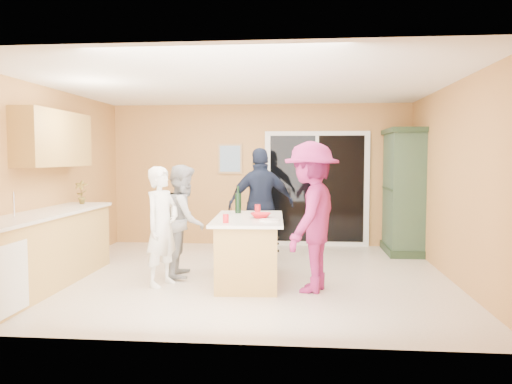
# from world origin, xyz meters

# --- Properties ---
(floor) EXTENTS (5.50, 5.50, 0.00)m
(floor) POSITION_xyz_m (0.00, 0.00, 0.00)
(floor) COLOR beige
(floor) RESTS_ON ground
(ceiling) EXTENTS (5.50, 5.00, 0.10)m
(ceiling) POSITION_xyz_m (0.00, 0.00, 2.60)
(ceiling) COLOR white
(ceiling) RESTS_ON wall_back
(wall_back) EXTENTS (5.50, 0.10, 2.60)m
(wall_back) POSITION_xyz_m (0.00, 2.50, 1.30)
(wall_back) COLOR tan
(wall_back) RESTS_ON ground
(wall_front) EXTENTS (5.50, 0.10, 2.60)m
(wall_front) POSITION_xyz_m (0.00, -2.50, 1.30)
(wall_front) COLOR tan
(wall_front) RESTS_ON ground
(wall_left) EXTENTS (0.10, 5.00, 2.60)m
(wall_left) POSITION_xyz_m (-2.75, 0.00, 1.30)
(wall_left) COLOR tan
(wall_left) RESTS_ON ground
(wall_right) EXTENTS (0.10, 5.00, 2.60)m
(wall_right) POSITION_xyz_m (2.75, 0.00, 1.30)
(wall_right) COLOR tan
(wall_right) RESTS_ON ground
(left_cabinet_run) EXTENTS (0.65, 3.05, 1.24)m
(left_cabinet_run) POSITION_xyz_m (-2.45, -1.05, 0.46)
(left_cabinet_run) COLOR tan
(left_cabinet_run) RESTS_ON floor
(upper_cabinets) EXTENTS (0.35, 1.60, 0.75)m
(upper_cabinets) POSITION_xyz_m (-2.58, -0.20, 1.88)
(upper_cabinets) COLOR tan
(upper_cabinets) RESTS_ON wall_left
(sliding_door) EXTENTS (1.90, 0.07, 2.10)m
(sliding_door) POSITION_xyz_m (1.05, 2.46, 1.05)
(sliding_door) COLOR white
(sliding_door) RESTS_ON floor
(framed_picture) EXTENTS (0.46, 0.04, 0.56)m
(framed_picture) POSITION_xyz_m (-0.55, 2.48, 1.60)
(framed_picture) COLOR #A37C51
(framed_picture) RESTS_ON wall_back
(kitchen_island) EXTENTS (0.96, 1.66, 0.85)m
(kitchen_island) POSITION_xyz_m (0.09, -0.32, 0.40)
(kitchen_island) COLOR tan
(kitchen_island) RESTS_ON floor
(green_hutch) EXTENTS (0.60, 1.15, 2.11)m
(green_hutch) POSITION_xyz_m (2.49, 1.90, 1.03)
(green_hutch) COLOR #203521
(green_hutch) RESTS_ON floor
(woman_white) EXTENTS (0.55, 0.65, 1.51)m
(woman_white) POSITION_xyz_m (-0.98, -0.60, 0.76)
(woman_white) COLOR white
(woman_white) RESTS_ON floor
(woman_grey) EXTENTS (0.65, 0.80, 1.53)m
(woman_grey) POSITION_xyz_m (-0.83, -0.05, 0.76)
(woman_grey) COLOR #B0B0B3
(woman_grey) RESTS_ON floor
(woman_navy) EXTENTS (1.12, 0.74, 1.77)m
(woman_navy) POSITION_xyz_m (0.15, 0.98, 0.89)
(woman_navy) COLOR #1A1F3A
(woman_navy) RESTS_ON floor
(woman_magenta) EXTENTS (1.00, 1.32, 1.82)m
(woman_magenta) POSITION_xyz_m (0.89, -0.67, 0.91)
(woman_magenta) COLOR #98215B
(woman_magenta) RESTS_ON floor
(serving_bowl) EXTENTS (0.27, 0.27, 0.06)m
(serving_bowl) POSITION_xyz_m (0.25, -0.37, 0.88)
(serving_bowl) COLOR red
(serving_bowl) RESTS_ON kitchen_island
(tulip_vase) EXTENTS (0.19, 0.13, 0.35)m
(tulip_vase) POSITION_xyz_m (-2.45, 0.33, 1.11)
(tulip_vase) COLOR #A52E10
(tulip_vase) RESTS_ON left_cabinet_run
(tumbler_near) EXTENTS (0.10, 0.10, 0.12)m
(tumbler_near) POSITION_xyz_m (0.16, 0.22, 0.91)
(tumbler_near) COLOR red
(tumbler_near) RESTS_ON kitchen_island
(tumbler_far) EXTENTS (0.07, 0.07, 0.10)m
(tumbler_far) POSITION_xyz_m (-0.12, -0.89, 0.90)
(tumbler_far) COLOR red
(tumbler_far) RESTS_ON kitchen_island
(wine_bottle) EXTENTS (0.09, 0.09, 0.38)m
(wine_bottle) POSITION_xyz_m (-0.11, 0.16, 1.00)
(wine_bottle) COLOR black
(wine_bottle) RESTS_ON kitchen_island
(white_plate) EXTENTS (0.30, 0.30, 0.02)m
(white_plate) POSITION_xyz_m (0.38, -0.65, 0.86)
(white_plate) COLOR white
(white_plate) RESTS_ON kitchen_island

